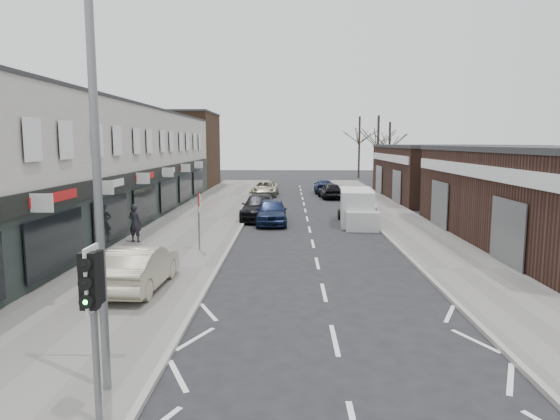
{
  "coord_description": "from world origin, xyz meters",
  "views": [
    {
      "loc": [
        -1.13,
        -9.95,
        4.9
      ],
      "look_at": [
        -1.47,
        7.05,
        2.6
      ],
      "focal_mm": 32.0,
      "sensor_mm": 36.0,
      "label": 1
    }
  ],
  "objects_px": {
    "parked_car_left_b": "(260,207)",
    "parked_car_right_c": "(324,186)",
    "warning_sign": "(199,204)",
    "parked_car_left_c": "(265,189)",
    "white_van": "(357,208)",
    "parked_car_right_b": "(330,190)",
    "traffic_light": "(93,294)",
    "parked_car_right_a": "(361,207)",
    "parked_car_left_a": "(272,211)",
    "sedan_on_pavement": "(140,267)",
    "pedestrian": "(135,223)",
    "street_lamp": "(106,158)"
  },
  "relations": [
    {
      "from": "parked_car_left_c",
      "to": "parked_car_right_c",
      "type": "bearing_deg",
      "value": 29.49
    },
    {
      "from": "warning_sign",
      "to": "parked_car_left_c",
      "type": "distance_m",
      "value": 24.11
    },
    {
      "from": "warning_sign",
      "to": "white_van",
      "type": "height_order",
      "value": "warning_sign"
    },
    {
      "from": "white_van",
      "to": "parked_car_left_b",
      "type": "height_order",
      "value": "white_van"
    },
    {
      "from": "traffic_light",
      "to": "parked_car_right_c",
      "type": "relative_size",
      "value": 0.69
    },
    {
      "from": "warning_sign",
      "to": "parked_car_right_b",
      "type": "relative_size",
      "value": 0.64
    },
    {
      "from": "white_van",
      "to": "parked_car_right_b",
      "type": "bearing_deg",
      "value": 97.09
    },
    {
      "from": "parked_car_right_a",
      "to": "warning_sign",
      "type": "bearing_deg",
      "value": 51.85
    },
    {
      "from": "street_lamp",
      "to": "parked_car_right_a",
      "type": "bearing_deg",
      "value": 70.94
    },
    {
      "from": "sedan_on_pavement",
      "to": "parked_car_left_a",
      "type": "bearing_deg",
      "value": -103.24
    },
    {
      "from": "warning_sign",
      "to": "parked_car_left_c",
      "type": "relative_size",
      "value": 0.56
    },
    {
      "from": "parked_car_left_c",
      "to": "pedestrian",
      "type": "bearing_deg",
      "value": -100.82
    },
    {
      "from": "parked_car_right_b",
      "to": "parked_car_left_c",
      "type": "bearing_deg",
      "value": -24.36
    },
    {
      "from": "parked_car_left_a",
      "to": "parked_car_right_a",
      "type": "bearing_deg",
      "value": 22.31
    },
    {
      "from": "parked_car_left_b",
      "to": "parked_car_left_c",
      "type": "height_order",
      "value": "parked_car_left_b"
    },
    {
      "from": "parked_car_left_b",
      "to": "parked_car_right_c",
      "type": "bearing_deg",
      "value": 73.88
    },
    {
      "from": "parked_car_right_c",
      "to": "white_van",
      "type": "bearing_deg",
      "value": 93.2
    },
    {
      "from": "pedestrian",
      "to": "street_lamp",
      "type": "bearing_deg",
      "value": 124.32
    },
    {
      "from": "street_lamp",
      "to": "sedan_on_pavement",
      "type": "bearing_deg",
      "value": 102.9
    },
    {
      "from": "street_lamp",
      "to": "warning_sign",
      "type": "height_order",
      "value": "street_lamp"
    },
    {
      "from": "traffic_light",
      "to": "warning_sign",
      "type": "distance_m",
      "value": 14.04
    },
    {
      "from": "parked_car_left_b",
      "to": "parked_car_left_c",
      "type": "bearing_deg",
      "value": 92.37
    },
    {
      "from": "street_lamp",
      "to": "white_van",
      "type": "distance_m",
      "value": 22.37
    },
    {
      "from": "sedan_on_pavement",
      "to": "parked_car_left_c",
      "type": "xyz_separation_m",
      "value": [
        2.67,
        30.05,
        -0.17
      ]
    },
    {
      "from": "pedestrian",
      "to": "parked_car_right_a",
      "type": "relative_size",
      "value": 0.42
    },
    {
      "from": "pedestrian",
      "to": "parked_car_left_b",
      "type": "xyz_separation_m",
      "value": [
        5.54,
        8.12,
        -0.26
      ]
    },
    {
      "from": "warning_sign",
      "to": "parked_car_right_a",
      "type": "bearing_deg",
      "value": 50.31
    },
    {
      "from": "parked_car_left_a",
      "to": "parked_car_right_c",
      "type": "relative_size",
      "value": 1.0
    },
    {
      "from": "sedan_on_pavement",
      "to": "parked_car_right_a",
      "type": "bearing_deg",
      "value": -117.99
    },
    {
      "from": "parked_car_right_c",
      "to": "sedan_on_pavement",
      "type": "bearing_deg",
      "value": 76.89
    },
    {
      "from": "warning_sign",
      "to": "parked_car_right_b",
      "type": "distance_m",
      "value": 23.34
    },
    {
      "from": "warning_sign",
      "to": "white_van",
      "type": "bearing_deg",
      "value": 44.61
    },
    {
      "from": "sedan_on_pavement",
      "to": "street_lamp",
      "type": "bearing_deg",
      "value": 105.05
    },
    {
      "from": "parked_car_left_a",
      "to": "street_lamp",
      "type": "bearing_deg",
      "value": -97.91
    },
    {
      "from": "traffic_light",
      "to": "parked_car_right_a",
      "type": "distance_m",
      "value": 25.75
    },
    {
      "from": "white_van",
      "to": "parked_car_left_c",
      "type": "bearing_deg",
      "value": 116.61
    },
    {
      "from": "white_van",
      "to": "parked_car_right_c",
      "type": "xyz_separation_m",
      "value": [
        -0.73,
        18.9,
        -0.33
      ]
    },
    {
      "from": "traffic_light",
      "to": "pedestrian",
      "type": "bearing_deg",
      "value": 105.02
    },
    {
      "from": "parked_car_left_a",
      "to": "parked_car_left_b",
      "type": "xyz_separation_m",
      "value": [
        -0.84,
        1.92,
        0.01
      ]
    },
    {
      "from": "traffic_light",
      "to": "parked_car_right_a",
      "type": "bearing_deg",
      "value": 72.09
    },
    {
      "from": "white_van",
      "to": "parked_car_right_b",
      "type": "height_order",
      "value": "white_van"
    },
    {
      "from": "parked_car_left_b",
      "to": "parked_car_right_a",
      "type": "xyz_separation_m",
      "value": [
        6.58,
        0.62,
        -0.05
      ]
    },
    {
      "from": "parked_car_right_a",
      "to": "traffic_light",
      "type": "bearing_deg",
      "value": 73.64
    },
    {
      "from": "warning_sign",
      "to": "parked_car_left_c",
      "type": "xyz_separation_m",
      "value": [
        1.76,
        24.0,
        -1.53
      ]
    },
    {
      "from": "sedan_on_pavement",
      "to": "parked_car_left_c",
      "type": "relative_size",
      "value": 0.9
    },
    {
      "from": "parked_car_left_a",
      "to": "traffic_light",
      "type": "bearing_deg",
      "value": -97.24
    },
    {
      "from": "pedestrian",
      "to": "parked_car_right_b",
      "type": "relative_size",
      "value": 0.44
    },
    {
      "from": "warning_sign",
      "to": "parked_car_right_b",
      "type": "height_order",
      "value": "warning_sign"
    },
    {
      "from": "pedestrian",
      "to": "parked_car_left_a",
      "type": "distance_m",
      "value": 8.9
    },
    {
      "from": "pedestrian",
      "to": "parked_car_right_a",
      "type": "xyz_separation_m",
      "value": [
        12.11,
        8.74,
        -0.32
      ]
    }
  ]
}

